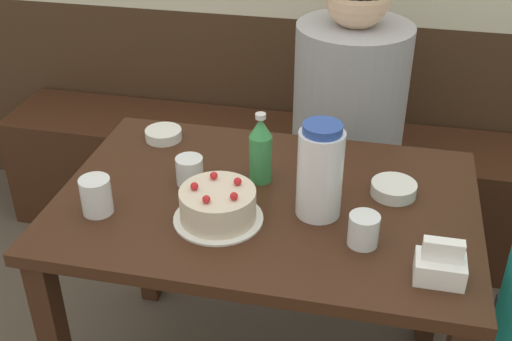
{
  "coord_description": "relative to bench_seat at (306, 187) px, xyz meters",
  "views": [
    {
      "loc": [
        0.28,
        -1.39,
        1.67
      ],
      "look_at": [
        -0.04,
        0.05,
        0.77
      ],
      "focal_mm": 45.0,
      "sensor_mm": 36.0,
      "label": 1
    }
  ],
  "objects": [
    {
      "name": "glass_shot_small",
      "position": [
        -0.41,
        -0.99,
        0.53
      ],
      "size": [
        0.08,
        0.08,
        0.1
      ],
      "color": "silver",
      "rests_on": "dining_table"
    },
    {
      "name": "bench_seat",
      "position": [
        0.0,
        0.0,
        0.0
      ],
      "size": [
        2.51,
        0.38,
        0.48
      ],
      "color": "#381E11",
      "rests_on": "ground_plane"
    },
    {
      "name": "water_pitcher",
      "position": [
        0.14,
        -0.87,
        0.61
      ],
      "size": [
        0.11,
        0.11,
        0.25
      ],
      "color": "white",
      "rests_on": "dining_table"
    },
    {
      "name": "soju_bottle",
      "position": [
        -0.03,
        -0.74,
        0.58
      ],
      "size": [
        0.06,
        0.06,
        0.2
      ],
      "color": "#388E4C",
      "rests_on": "dining_table"
    },
    {
      "name": "dining_table",
      "position": [
        0.0,
        -0.83,
        0.37
      ],
      "size": [
        1.1,
        0.74,
        0.72
      ],
      "color": "#381E11",
      "rests_on": "ground_plane"
    },
    {
      "name": "bowl_rice_small",
      "position": [
        -0.38,
        -0.58,
        0.5
      ],
      "size": [
        0.11,
        0.11,
        0.03
      ],
      "color": "white",
      "rests_on": "dining_table"
    },
    {
      "name": "glass_water_tall",
      "position": [
        0.26,
        -0.97,
        0.52
      ],
      "size": [
        0.07,
        0.07,
        0.08
      ],
      "color": "silver",
      "rests_on": "dining_table"
    },
    {
      "name": "napkin_holder",
      "position": [
        0.44,
        -1.07,
        0.52
      ],
      "size": [
        0.11,
        0.08,
        0.11
      ],
      "color": "white",
      "rests_on": "dining_table"
    },
    {
      "name": "birthday_cake",
      "position": [
        -0.1,
        -0.95,
        0.53
      ],
      "size": [
        0.23,
        0.23,
        0.11
      ],
      "color": "white",
      "rests_on": "dining_table"
    },
    {
      "name": "glass_tumbler_short",
      "position": [
        -0.22,
        -0.8,
        0.52
      ],
      "size": [
        0.08,
        0.08,
        0.08
      ],
      "color": "silver",
      "rests_on": "dining_table"
    },
    {
      "name": "bowl_soup_white",
      "position": [
        0.33,
        -0.74,
        0.5
      ],
      "size": [
        0.12,
        0.12,
        0.03
      ],
      "color": "white",
      "rests_on": "dining_table"
    },
    {
      "name": "person_teal_shirt",
      "position": [
        0.16,
        -0.2,
        0.37
      ],
      "size": [
        0.38,
        0.38,
        1.21
      ],
      "rotation": [
        0.0,
        0.0,
        -1.57
      ],
      "color": "#33333D",
      "rests_on": "ground_plane"
    }
  ]
}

